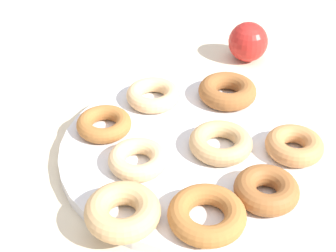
% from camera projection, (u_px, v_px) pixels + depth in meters
% --- Properties ---
extents(ground_plane, '(2.40, 2.40, 0.00)m').
position_uv_depth(ground_plane, '(188.00, 155.00, 0.70)').
color(ground_plane, beige).
extents(donut_plate, '(0.36, 0.36, 0.02)m').
position_uv_depth(donut_plate, '(189.00, 150.00, 0.70)').
color(donut_plate, silver).
rests_on(donut_plate, ground_plane).
extents(donut_0, '(0.11, 0.11, 0.02)m').
position_uv_depth(donut_0, '(221.00, 142.00, 0.68)').
color(donut_0, tan).
rests_on(donut_0, donut_plate).
extents(donut_1, '(0.12, 0.12, 0.02)m').
position_uv_depth(donut_1, '(153.00, 95.00, 0.77)').
color(donut_1, '#EABC84').
rests_on(donut_1, donut_plate).
extents(donut_2, '(0.12, 0.12, 0.03)m').
position_uv_depth(donut_2, '(227.00, 91.00, 0.78)').
color(donut_2, '#995B2D').
rests_on(donut_2, donut_plate).
extents(donut_3, '(0.09, 0.09, 0.02)m').
position_uv_depth(donut_3, '(138.00, 159.00, 0.65)').
color(donut_3, '#EABC84').
rests_on(donut_3, donut_plate).
extents(donut_4, '(0.13, 0.13, 0.03)m').
position_uv_depth(donut_4, '(123.00, 211.00, 0.57)').
color(donut_4, tan).
rests_on(donut_4, donut_plate).
extents(donut_5, '(0.11, 0.11, 0.03)m').
position_uv_depth(donut_5, '(294.00, 145.00, 0.67)').
color(donut_5, '#C6844C').
rests_on(donut_5, donut_plate).
extents(donut_6, '(0.11, 0.11, 0.02)m').
position_uv_depth(donut_6, '(104.00, 124.00, 0.71)').
color(donut_6, '#AD6B33').
rests_on(donut_6, donut_plate).
extents(donut_7, '(0.11, 0.11, 0.03)m').
position_uv_depth(donut_7, '(266.00, 190.00, 0.60)').
color(donut_7, '#995B2D').
rests_on(donut_7, donut_plate).
extents(donut_8, '(0.12, 0.12, 0.03)m').
position_uv_depth(donut_8, '(207.00, 215.00, 0.57)').
color(donut_8, '#AD6B33').
rests_on(donut_8, donut_plate).
extents(apple, '(0.07, 0.07, 0.07)m').
position_uv_depth(apple, '(248.00, 42.00, 0.90)').
color(apple, red).
rests_on(apple, ground_plane).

